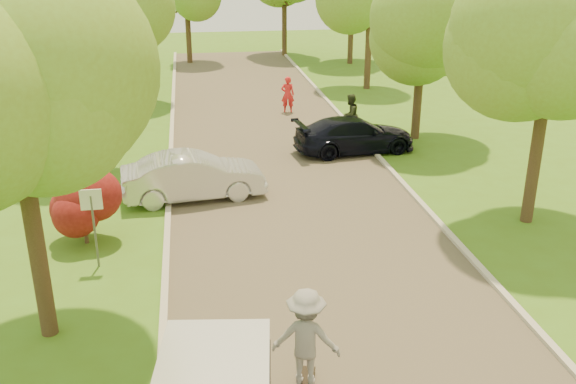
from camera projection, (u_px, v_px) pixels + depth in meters
ground at (350, 332)px, 14.07m from camera, size 100.00×100.00×0.00m
road at (292, 197)px, 21.42m from camera, size 8.00×60.00×0.01m
curb_left at (169, 203)px, 20.82m from camera, size 0.18×60.00×0.12m
curb_right at (408, 189)px, 21.99m from camera, size 0.18×60.00×0.12m
street_sign at (92, 212)px, 16.34m from camera, size 0.55×0.06×2.17m
red_shrub at (83, 207)px, 17.82m from camera, size 1.70×1.70×1.95m
tree_l_mida at (25, 101)px, 12.19m from camera, size 4.71×4.60×7.39m
tree_l_midb at (82, 45)px, 22.44m from camera, size 4.30×4.20×6.62m
tree_r_mida at (561, 37)px, 17.65m from camera, size 5.13×5.00×7.95m
tree_r_midb at (428, 23)px, 26.10m from camera, size 4.51×4.40×7.01m
silver_sedan at (194, 176)px, 21.10m from camera, size 4.83×2.18×1.54m
dark_sedan at (355, 135)px, 25.78m from camera, size 5.10×2.54×1.42m
longboard at (305, 383)px, 12.28m from camera, size 0.58×1.06×0.12m
skateboarder at (306, 338)px, 11.90m from camera, size 1.46×1.09×2.00m
person_striped at (288, 95)px, 31.67m from camera, size 0.71×0.53×1.80m
person_olive at (350, 115)px, 27.98m from camera, size 1.12×1.10×1.82m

